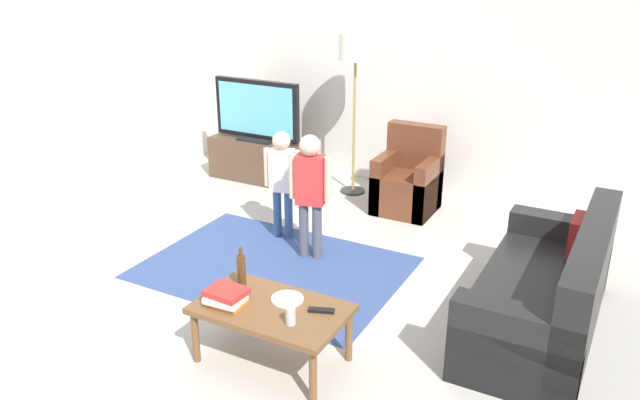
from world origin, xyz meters
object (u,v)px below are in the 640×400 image
object	(u,v)px
armchair	(409,183)
child_near_tv	(282,175)
couch	(551,297)
coffee_table	(272,313)
tv	(257,111)
plate	(287,299)
soda_can	(291,316)
floor_lamp	(356,56)
book_stack	(226,297)
tv_remote	(321,310)
child_center	(310,186)
bottle	(242,272)
tv_stand	(260,160)

from	to	relation	value
armchair	child_near_tv	xyz separation A→B (m)	(-0.81, -1.23, 0.33)
child_near_tv	couch	bearing A→B (deg)	-11.37
couch	coffee_table	size ratio (longest dim) A/B	1.80
tv	couch	world-z (taller)	tv
plate	coffee_table	bearing A→B (deg)	-112.73
soda_can	coffee_table	bearing A→B (deg)	151.39
floor_lamp	plate	world-z (taller)	floor_lamp
armchair	book_stack	distance (m)	3.10
tv	floor_lamp	xyz separation A→B (m)	(1.17, 0.17, 0.70)
tv_remote	soda_can	size ratio (longest dim) A/B	1.42
armchair	floor_lamp	size ratio (longest dim) A/B	0.51
couch	tv_remote	bearing A→B (deg)	-137.88
coffee_table	plate	distance (m)	0.14
plate	soda_can	bearing A→B (deg)	-54.73
child_center	soda_can	distance (m)	1.79
tv_remote	armchair	bearing A→B (deg)	79.35
child_near_tv	soda_can	xyz separation A→B (m)	(1.20, -1.87, -0.15)
tv	book_stack	distance (m)	3.61
floor_lamp	tv_remote	xyz separation A→B (m)	(1.23, -3.06, -1.11)
book_stack	floor_lamp	bearing A→B (deg)	100.94
couch	coffee_table	xyz separation A→B (m)	(-1.57, -1.23, 0.08)
child_center	soda_can	world-z (taller)	child_center
armchair	bottle	xyz separation A→B (m)	(-0.13, -2.87, 0.26)
child_center	bottle	distance (m)	1.42
couch	soda_can	distance (m)	1.92
soda_can	plate	size ratio (longest dim) A/B	0.55
book_stack	soda_can	xyz separation A→B (m)	(0.50, -0.00, 0.00)
coffee_table	tv_remote	size ratio (longest dim) A/B	5.88
soda_can	plate	distance (m)	0.30
child_center	bottle	xyz separation A→B (m)	(0.24, -1.39, -0.13)
coffee_table	book_stack	xyz separation A→B (m)	(-0.28, -0.12, 0.11)
child_near_tv	tv_remote	bearing A→B (deg)	-51.71
tv_stand	tv	xyz separation A→B (m)	(-0.00, -0.02, 0.60)
armchair	soda_can	size ratio (longest dim) A/B	7.50
book_stack	bottle	world-z (taller)	bottle
child_near_tv	child_center	xyz separation A→B (m)	(0.45, -0.26, 0.06)
tv_stand	child_center	size ratio (longest dim) A/B	1.05
tv	soda_can	world-z (taller)	tv
couch	book_stack	distance (m)	2.30
coffee_table	book_stack	bearing A→B (deg)	-157.35
armchair	soda_can	distance (m)	3.12
book_stack	tv_remote	world-z (taller)	book_stack
floor_lamp	plate	xyz separation A→B (m)	(0.96, -3.04, -1.12)
tv_stand	bottle	xyz separation A→B (m)	(1.78, -2.91, 0.31)
child_near_tv	child_center	world-z (taller)	child_center
coffee_table	plate	size ratio (longest dim) A/B	4.55
child_center	tv_remote	size ratio (longest dim) A/B	6.73
floor_lamp	soda_can	size ratio (longest dim) A/B	14.83
tv	coffee_table	bearing A→B (deg)	-55.20
bottle	child_near_tv	bearing A→B (deg)	112.46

